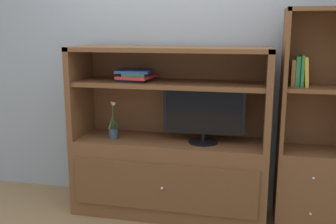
% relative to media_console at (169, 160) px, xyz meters
% --- Properties ---
extents(painted_rear_wall, '(6.00, 0.10, 2.80)m').
position_rel_media_console_xyz_m(painted_rear_wall, '(0.00, 0.35, 0.93)').
color(painted_rear_wall, '#9EA8B2').
rests_on(painted_rear_wall, ground_plane).
extents(media_console, '(1.64, 0.53, 1.43)m').
position_rel_media_console_xyz_m(media_console, '(0.00, 0.00, 0.00)').
color(media_console, brown).
rests_on(media_console, ground_plane).
extents(tv_monitor, '(0.67, 0.24, 0.44)m').
position_rel_media_console_xyz_m(tv_monitor, '(0.29, -0.03, 0.41)').
color(tv_monitor, black).
rests_on(tv_monitor, media_console).
extents(potted_plant, '(0.08, 0.12, 0.32)m').
position_rel_media_console_xyz_m(potted_plant, '(-0.48, -0.07, 0.26)').
color(potted_plant, '#384C56').
rests_on(potted_plant, media_console).
extents(magazine_stack, '(0.32, 0.34, 0.09)m').
position_rel_media_console_xyz_m(magazine_stack, '(-0.29, -0.00, 0.72)').
color(magazine_stack, black).
rests_on(magazine_stack, media_console).
extents(bookshelf_tall, '(0.52, 0.39, 1.72)m').
position_rel_media_console_xyz_m(bookshelf_tall, '(1.14, 0.01, 0.09)').
color(bookshelf_tall, brown).
rests_on(bookshelf_tall, ground_plane).
extents(upright_book_row, '(0.13, 0.17, 0.24)m').
position_rel_media_console_xyz_m(upright_book_row, '(1.01, -0.00, 0.78)').
color(upright_book_row, '#A56638').
rests_on(upright_book_row, bookshelf_tall).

